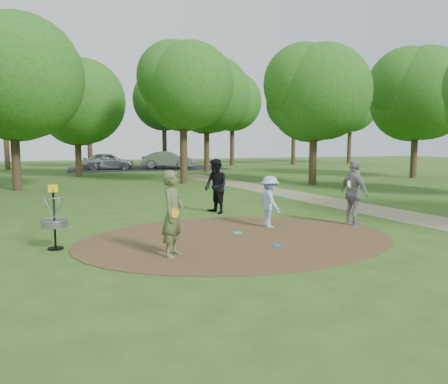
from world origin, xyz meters
name	(u,v)px	position (x,y,z in m)	size (l,w,h in m)	color
ground	(238,239)	(0.00, 0.00, 0.00)	(100.00, 100.00, 0.00)	#2D5119
dirt_clearing	(238,238)	(0.00, 0.00, 0.01)	(8.40, 8.40, 0.02)	#47301C
footpath	(392,214)	(6.50, 2.00, 0.01)	(2.00, 40.00, 0.01)	#8C7A5B
parking_lot	(147,168)	(2.00, 30.00, 0.00)	(14.00, 8.00, 0.01)	black
player_observer_with_disc	(173,214)	(-1.98, -1.21, 0.96)	(0.77, 0.84, 1.92)	#556138
player_throwing_with_disc	(270,202)	(1.39, 1.12, 0.77)	(0.94, 1.02, 1.53)	#90B7D7
player_walking_with_disc	(216,186)	(0.63, 4.02, 0.97)	(0.95, 1.09, 1.93)	black
player_waiting_with_disc	(354,193)	(3.93, 0.60, 1.00)	(0.60, 1.20, 1.99)	gray
disc_ground_cyan	(238,233)	(0.19, 0.58, 0.03)	(0.22, 0.22, 0.02)	#1BD5DF
disc_ground_blue	(277,245)	(0.61, -1.08, 0.03)	(0.22, 0.22, 0.02)	blue
car_left	(109,161)	(-1.51, 29.45, 0.76)	(1.79, 4.44, 1.51)	#999DA0
car_right	(168,160)	(3.88, 29.74, 0.78)	(1.65, 4.74, 1.56)	#B4B7BC
disc_golf_basket	(54,213)	(-4.50, 0.30, 0.87)	(0.63, 0.63, 1.54)	black
tree_ring	(223,84)	(2.80, 9.83, 5.27)	(37.73, 45.61, 9.15)	#332316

